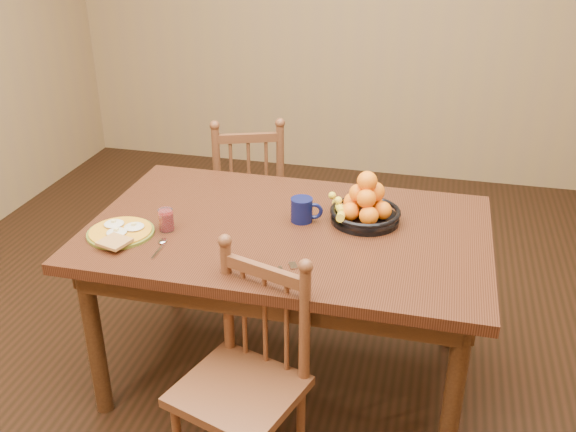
% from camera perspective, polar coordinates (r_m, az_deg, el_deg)
% --- Properties ---
extents(room, '(4.52, 5.02, 2.72)m').
position_cam_1_polar(room, '(2.37, -0.00, 11.98)').
color(room, black).
rests_on(room, ground).
extents(dining_table, '(1.60, 1.00, 0.75)m').
position_cam_1_polar(dining_table, '(2.63, -0.00, -2.64)').
color(dining_table, black).
rests_on(dining_table, ground).
extents(chair_far, '(0.52, 0.51, 0.90)m').
position_cam_1_polar(chair_far, '(3.62, -3.55, 1.83)').
color(chair_far, '#502818').
rests_on(chair_far, ground).
extents(chair_near, '(0.49, 0.48, 0.87)m').
position_cam_1_polar(chair_near, '(2.32, -3.87, -14.40)').
color(chair_near, '#502818').
rests_on(chair_near, ground).
extents(breakfast_plate, '(0.26, 0.30, 0.04)m').
position_cam_1_polar(breakfast_plate, '(2.61, -14.68, -1.39)').
color(breakfast_plate, '#59601E').
rests_on(breakfast_plate, dining_table).
extents(fork, '(0.08, 0.18, 0.00)m').
position_cam_1_polar(fork, '(2.27, -0.07, -5.09)').
color(fork, silver).
rests_on(fork, dining_table).
extents(spoon, '(0.04, 0.16, 0.01)m').
position_cam_1_polar(spoon, '(2.50, -11.21, -2.48)').
color(spoon, silver).
rests_on(spoon, dining_table).
extents(coffee_mug, '(0.13, 0.09, 0.10)m').
position_cam_1_polar(coffee_mug, '(2.62, 1.32, 0.57)').
color(coffee_mug, '#0A0E37').
rests_on(coffee_mug, dining_table).
extents(juice_glass, '(0.06, 0.06, 0.09)m').
position_cam_1_polar(juice_glass, '(2.59, -10.78, -0.39)').
color(juice_glass, silver).
rests_on(juice_glass, dining_table).
extents(fruit_bowl, '(0.32, 0.29, 0.22)m').
position_cam_1_polar(fruit_bowl, '(2.63, 6.81, 0.81)').
color(fruit_bowl, black).
rests_on(fruit_bowl, dining_table).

